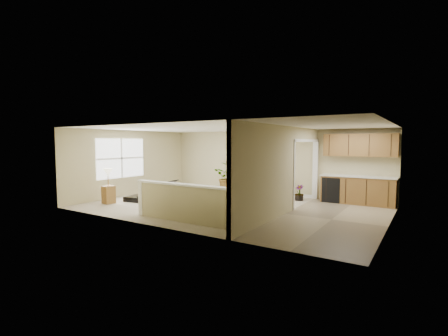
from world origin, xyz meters
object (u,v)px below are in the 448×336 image
Objects in this scene: piano at (157,182)px; loveseat at (268,188)px; piano_bench at (191,199)px; accent_table at (248,181)px; lamp_stand at (108,189)px; small_plant at (299,194)px; palm_plant at (229,177)px.

loveseat is (3.13, 2.66, -0.32)m from piano.
piano_bench is 3.03m from accent_table.
lamp_stand is (-0.83, -1.42, -0.15)m from piano.
piano_bench is 3.83m from small_plant.
piano_bench is 1.22× the size of small_plant.
small_plant is at bearing -4.19° from accent_table.
loveseat reaches higher than piano_bench.
lamp_stand reaches higher than small_plant.
loveseat is at bearing -1.99° from accent_table.
loveseat is 0.93m from accent_table.
lamp_stand is (-2.61, -1.13, 0.27)m from piano_bench.
piano reaches higher than small_plant.
piano_bench is at bearing -80.38° from palm_plant.
small_plant is (1.24, -0.13, -0.09)m from loveseat.
loveseat is (1.35, 2.95, 0.10)m from piano_bench.
loveseat is at bearing 31.18° from piano.
piano_bench is at bearing -132.51° from small_plant.
piano reaches higher than loveseat.
loveseat is 3.10× the size of small_plant.
lamp_stand is (-5.20, -3.96, 0.26)m from small_plant.
piano reaches higher than lamp_stand.
piano is 4.12m from loveseat.
piano is at bearing 59.67° from lamp_stand.
palm_plant reaches higher than small_plant.
piano_bench is 0.39× the size of loveseat.
piano reaches higher than accent_table.
piano is 1.83× the size of lamp_stand.
loveseat is 1.25m from small_plant.
piano is 1.25× the size of loveseat.
palm_plant is at bearing 64.40° from lamp_stand.
piano_bench is 0.55× the size of palm_plant.
piano is at bearing -113.12° from palm_plant.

